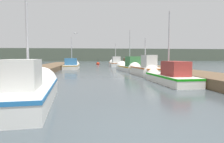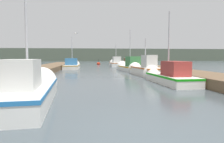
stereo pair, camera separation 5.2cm
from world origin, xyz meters
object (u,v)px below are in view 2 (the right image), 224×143
Objects in this scene: fishing_boat_4 at (72,65)px; channel_buoy at (98,64)px; fishing_boat_3 at (129,67)px; fishing_boat_5 at (116,63)px; fishing_boat_2 at (144,69)px; seagull_lead at (76,33)px; fishing_boat_0 at (30,88)px; mooring_piling_1 at (119,63)px; fishing_boat_1 at (167,76)px; mooring_piling_0 at (125,62)px.

channel_buoy is at bearing 71.83° from fishing_boat_4.
fishing_boat_3 reaches higher than fishing_boat_5.
fishing_boat_5 is at bearing 86.43° from fishing_boat_2.
fishing_boat_4 is (-6.42, 5.64, -0.06)m from fishing_boat_3.
seagull_lead is at bearing 163.36° from fishing_boat_3.
fishing_boat_0 is 5.81× the size of mooring_piling_1.
fishing_boat_3 is 10.59× the size of seagull_lead.
fishing_boat_2 is 4.43× the size of channel_buoy.
fishing_boat_5 reaches higher than channel_buoy.
channel_buoy is at bearing 129.16° from mooring_piling_1.
fishing_boat_1 is 4.72m from fishing_boat_2.
fishing_boat_3 reaches higher than seagull_lead.
fishing_boat_1 is 19.34m from mooring_piling_0.
fishing_boat_3 is at bearing -94.34° from mooring_piling_1.
fishing_boat_5 is 11.07m from seagull_lead.
seagull_lead is (-5.68, 1.11, 3.58)m from fishing_boat_3.
mooring_piling_0 is 11.41m from seagull_lead.
fishing_boat_0 is at bearing -131.20° from fishing_boat_2.
fishing_boat_2 is at bearing 48.96° from fishing_boat_0.
fishing_boat_4 is 6.47× the size of mooring_piling_1.
fishing_boat_1 reaches higher than fishing_boat_4.
seagull_lead is (-6.67, -11.96, 3.55)m from mooring_piling_1.
fishing_boat_0 is at bearing -88.95° from fishing_boat_4.
fishing_boat_3 is (-0.20, 9.78, 0.06)m from fishing_boat_1.
mooring_piling_1 is 1.70× the size of seagull_lead.
mooring_piling_0 is at bearing 81.21° from fishing_boat_2.
seagull_lead reaches higher than channel_buoy.
fishing_boat_1 is 9.78m from fishing_boat_3.
mooring_piling_1 is 5.40m from channel_buoy.
fishing_boat_1 is 0.85× the size of fishing_boat_4.
fishing_boat_2 is at bearing -87.47° from fishing_boat_5.
mooring_piling_1 is at bearing 82.87° from fishing_boat_2.
fishing_boat_1 is at bearing -84.47° from channel_buoy.
fishing_boat_3 is 1.09× the size of fishing_boat_5.
fishing_boat_0 is at bearing -108.01° from mooring_piling_0.
fishing_boat_0 is 1.02× the size of fishing_boat_5.
channel_buoy is (-2.62, 27.03, -0.21)m from fishing_boat_1.
fishing_boat_1 is 16.78m from fishing_boat_4.
mooring_piling_1 is (7.42, 7.43, 0.08)m from fishing_boat_4.
fishing_boat_4 is (-0.06, 19.57, -0.03)m from fishing_boat_0.
fishing_boat_0 is 24.68m from mooring_piling_0.
fishing_boat_1 reaches higher than fishing_boat_2.
fishing_boat_0 is 0.90× the size of fishing_boat_4.
fishing_boat_0 reaches higher than mooring_piling_0.
fishing_boat_4 reaches higher than mooring_piling_1.
fishing_boat_5 reaches higher than mooring_piling_0.
fishing_boat_2 reaches higher than mooring_piling_0.
fishing_boat_0 is at bearing 103.66° from seagull_lead.
mooring_piling_1 is (0.78, 18.13, -0.01)m from fishing_boat_2.
fishing_boat_1 is 9.31× the size of seagull_lead.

